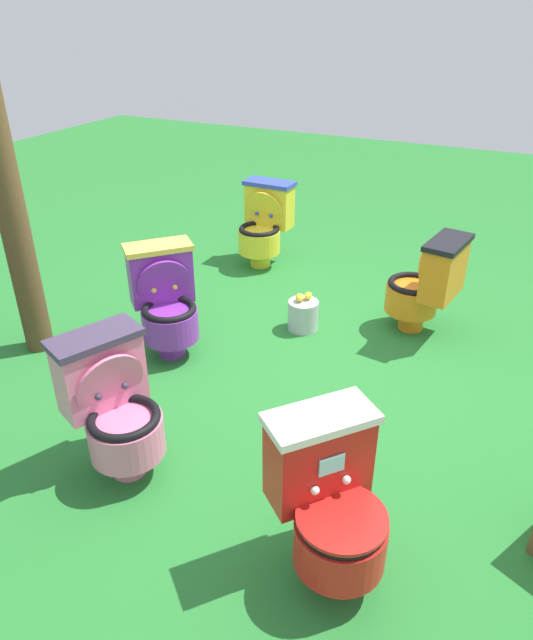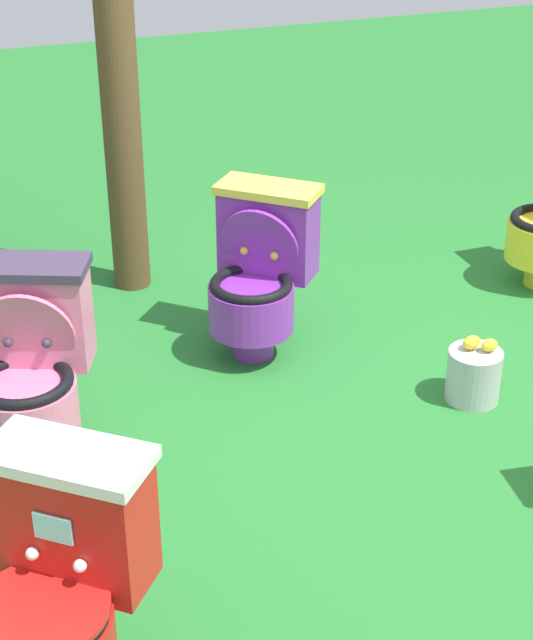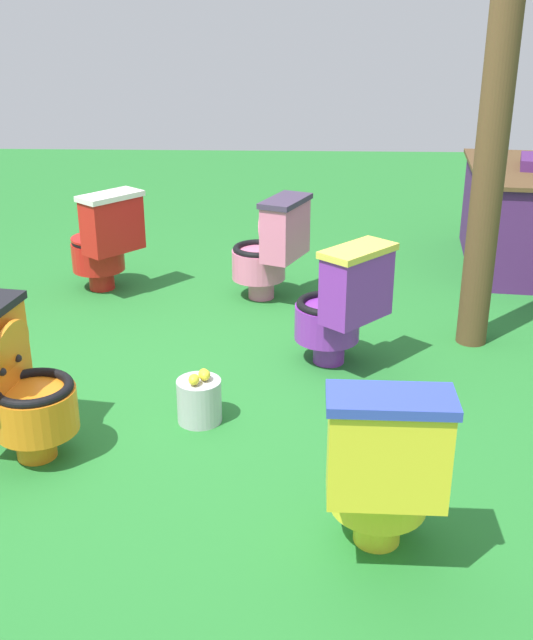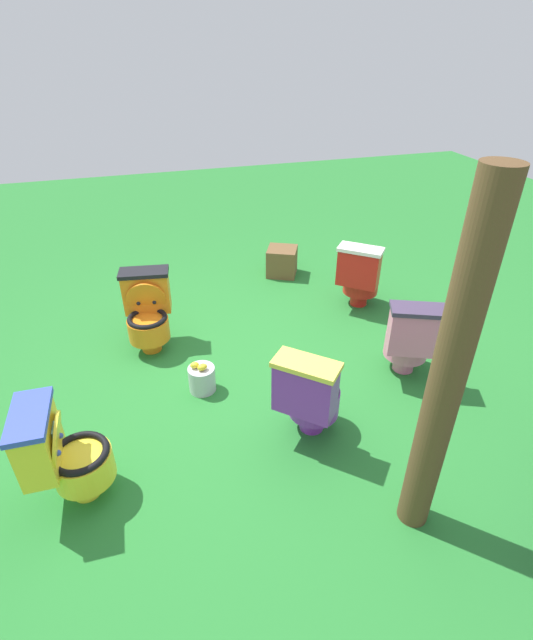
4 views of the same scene
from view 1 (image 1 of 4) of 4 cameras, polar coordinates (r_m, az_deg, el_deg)
The scene contains 8 objects.
ground at distance 3.87m, azimuth 2.89°, elevation -4.13°, with size 14.00×14.00×0.00m, color #26752D.
toilet_pink at distance 2.97m, azimuth -14.74°, elevation -8.07°, with size 0.56×0.61×0.73m.
toilet_yellow at distance 5.20m, azimuth -0.25°, elevation 9.46°, with size 0.50×0.44×0.73m.
toilet_purple at distance 3.89m, azimuth -9.88°, elevation 1.94°, with size 0.63×0.63×0.73m.
toilet_orange at distance 4.20m, azimuth 15.42°, elevation 3.41°, with size 0.47×0.55×0.73m.
toilet_red at distance 2.42m, azimuth 6.29°, elevation -17.31°, with size 0.63×0.64×0.73m.
wooden_post at distance 3.93m, azimuth -24.04°, elevation 10.96°, with size 0.18×0.18×2.12m, color brown.
lemon_bucket at distance 4.20m, azimuth 3.61°, elevation 0.57°, with size 0.22×0.22×0.28m.
Camera 1 is at (-3.00, -1.24, 2.12)m, focal length 32.58 mm.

